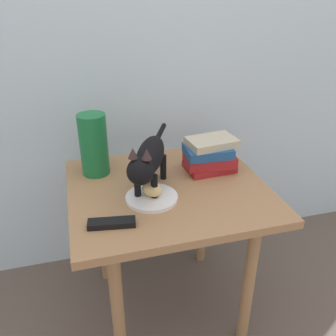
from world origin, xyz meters
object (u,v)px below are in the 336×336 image
object	(u,v)px
side_table	(168,207)
tv_remote	(112,223)
bread_roll	(152,189)
book_stack	(209,155)
green_vase	(94,145)
plate	(152,198)
cat	(149,159)

from	to	relation	value
side_table	tv_remote	xyz separation A→B (m)	(-0.24, -0.19, 0.10)
side_table	bread_roll	distance (m)	0.16
bread_roll	side_table	bearing A→B (deg)	39.88
bread_roll	book_stack	distance (m)	0.31
side_table	green_vase	size ratio (longest dim) A/B	2.99
side_table	green_vase	xyz separation A→B (m)	(-0.25, 0.19, 0.21)
plate	bread_roll	xyz separation A→B (m)	(0.00, 0.01, 0.03)
tv_remote	green_vase	bearing A→B (deg)	100.63
bread_roll	cat	size ratio (longest dim) A/B	0.18
plate	green_vase	size ratio (longest dim) A/B	0.75
bread_roll	green_vase	bearing A→B (deg)	124.52
plate	book_stack	bearing A→B (deg)	29.82
bread_roll	green_vase	size ratio (longest dim) A/B	0.33
tv_remote	plate	bearing A→B (deg)	45.57
cat	book_stack	world-z (taller)	cat
cat	green_vase	world-z (taller)	green_vase
side_table	green_vase	bearing A→B (deg)	142.93
bread_roll	green_vase	distance (m)	0.32
tv_remote	bread_roll	bearing A→B (deg)	46.27
book_stack	green_vase	bearing A→B (deg)	167.70
book_stack	plate	bearing A→B (deg)	-150.18
side_table	bread_roll	world-z (taller)	bread_roll
cat	bread_roll	bearing A→B (deg)	-91.39
side_table	tv_remote	world-z (taller)	tv_remote
cat	tv_remote	world-z (taller)	cat
side_table	book_stack	distance (m)	0.27
cat	green_vase	distance (m)	0.27
green_vase	tv_remote	distance (m)	0.39
green_vase	tv_remote	xyz separation A→B (m)	(0.01, -0.37, -0.11)
book_stack	tv_remote	size ratio (longest dim) A/B	1.42
cat	side_table	bearing A→B (deg)	10.66
plate	tv_remote	size ratio (longest dim) A/B	1.23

